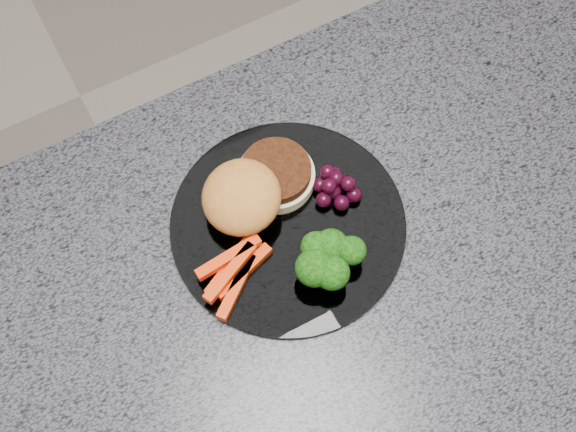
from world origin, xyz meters
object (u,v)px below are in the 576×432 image
(island_cabinet, at_px, (257,415))
(grape_bunch, at_px, (336,186))
(plate, at_px, (288,225))
(burger, at_px, (254,191))

(island_cabinet, bearing_deg, grape_bunch, 28.21)
(island_cabinet, xyz_separation_m, plate, (0.10, 0.08, 0.47))
(burger, bearing_deg, plate, -92.53)
(plate, height_order, grape_bunch, grape_bunch)
(plate, relative_size, grape_bunch, 4.94)
(grape_bunch, bearing_deg, plate, -171.99)
(island_cabinet, height_order, plate, plate)
(burger, bearing_deg, island_cabinet, -148.07)
(plate, xyz_separation_m, burger, (-0.02, 0.04, 0.02))
(island_cabinet, distance_m, burger, 0.52)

